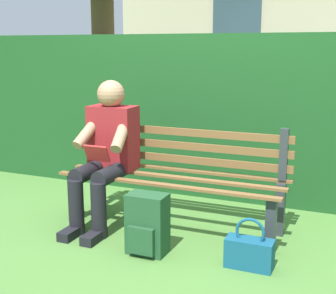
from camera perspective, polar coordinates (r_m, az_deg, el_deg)
The scene contains 6 objects.
ground at distance 3.84m, azimuth 0.59°, elevation -9.68°, with size 60.00×60.00×0.00m, color #477533.
park_bench at distance 3.78m, azimuth 1.11°, elevation -3.20°, with size 1.77×0.52×0.82m.
person_seated at distance 3.80m, azimuth -7.47°, elevation -0.36°, with size 0.44×0.73×1.16m.
hedge_backdrop at distance 4.61m, azimuth 9.67°, elevation 4.10°, with size 5.76×0.73×1.60m.
backpack at distance 3.33m, azimuth -2.51°, elevation -9.32°, with size 0.27×0.25×0.43m.
handbag at distance 3.20m, azimuth 9.78°, elevation -12.33°, with size 0.31×0.14×0.34m.
Camera 1 is at (-1.36, 3.30, 1.42)m, focal length 50.58 mm.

